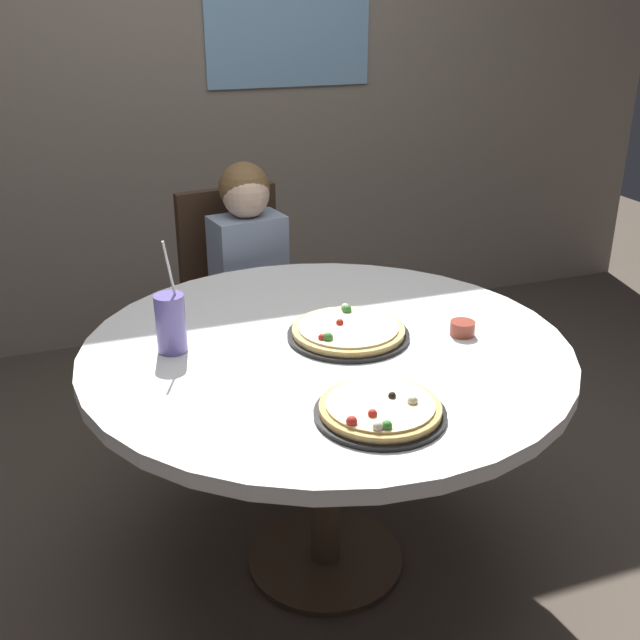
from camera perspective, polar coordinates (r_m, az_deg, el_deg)
The scene contains 9 objects.
ground_plane at distance 2.50m, azimuth 0.41°, elevation -17.51°, with size 8.00×8.00×0.00m, color #4C4238.
wall_with_window at distance 3.77m, azimuth -10.43°, elevation 20.24°, with size 5.20×0.14×2.90m.
dining_table at distance 2.12m, azimuth 0.46°, elevation -3.87°, with size 1.34×1.34×0.75m.
chair_wooden at distance 2.99m, azimuth -6.03°, elevation 1.57°, with size 0.46×0.46×0.95m.
diner_child at distance 2.85m, azimuth -4.60°, elevation -0.49°, with size 0.31×0.43×1.08m.
pizza_veggie at distance 1.74m, azimuth 4.52°, elevation -6.72°, with size 0.30×0.30×0.05m.
pizza_cheese at distance 2.12m, azimuth 2.11°, elevation -0.87°, with size 0.34×0.34×0.05m.
soda_cup at distance 2.05m, azimuth -11.09°, elevation -0.22°, with size 0.08×0.08×0.31m.
sauce_bowl at distance 2.17m, azimuth 10.60°, elevation -0.61°, with size 0.07×0.07×0.04m, color brown.
Camera 1 is at (-0.66, -1.77, 1.64)m, focal length 42.81 mm.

